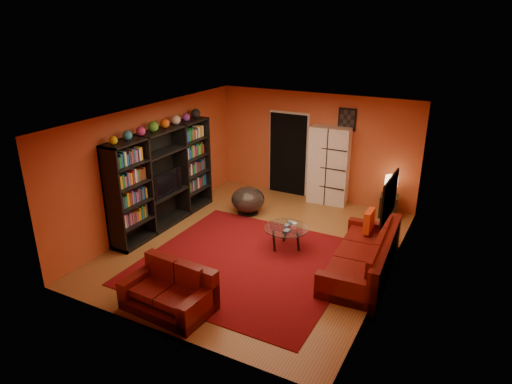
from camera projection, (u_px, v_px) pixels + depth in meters
The scene contains 20 objects.
floor at pixel (258, 246), 9.07m from camera, with size 6.00×6.00×0.00m, color brown.
ceiling at pixel (259, 116), 8.13m from camera, with size 6.00×6.00×0.00m, color white.
wall_back at pixel (315, 147), 11.07m from camera, with size 6.00×6.00×0.00m, color #BC4C29.
wall_front at pixel (156, 253), 6.12m from camera, with size 6.00×6.00×0.00m, color #BC4C29.
wall_left at pixel (154, 166), 9.68m from camera, with size 6.00×6.00×0.00m, color #BC4C29.
wall_right at pixel (393, 209), 7.51m from camera, with size 6.00×6.00×0.00m, color #BC4C29.
rug at pixel (246, 262), 8.44m from camera, with size 3.60×3.60×0.01m, color #54090E.
doorway at pixel (288, 154), 11.44m from camera, with size 0.95×0.10×2.04m, color black.
wall_art_right at pixel (389, 198), 7.16m from camera, with size 0.03×1.00×0.70m, color black.
wall_art_back at pixel (347, 119), 10.46m from camera, with size 0.42×0.03×0.52m, color black.
entertainment_unit at pixel (163, 178), 9.67m from camera, with size 0.45×3.00×2.10m, color black.
tv at pixel (164, 182), 9.64m from camera, with size 0.12×0.90×0.52m, color black.
sofa at pixel (367, 257), 8.07m from camera, with size 1.14×2.48×0.85m.
loveseat at pixel (172, 291), 7.08m from camera, with size 1.42×0.91×0.85m.
throw_pillow at pixel (369, 221), 8.67m from camera, with size 0.12×0.42×0.42m, color red.
coffee_table at pixel (286, 230), 8.84m from camera, with size 0.86×0.86×0.43m.
storage_cabinet at pixel (329, 166), 10.85m from camera, with size 0.94×0.42×1.87m, color silver.
bowl_chair at pixel (248, 200), 10.45m from camera, with size 0.77×0.77×0.62m.
side_table at pixel (389, 206), 10.32m from camera, with size 0.40×0.40×0.50m, color black.
table_lamp at pixel (391, 182), 10.11m from camera, with size 0.28×0.28×0.47m.
Camera 1 is at (3.71, -7.16, 4.28)m, focal length 32.00 mm.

